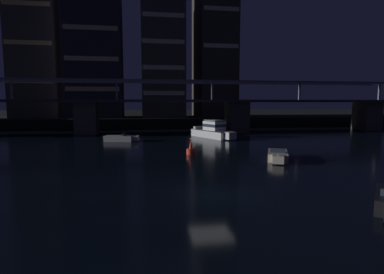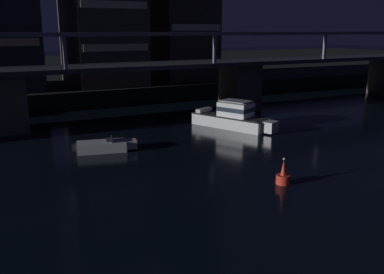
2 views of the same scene
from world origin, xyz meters
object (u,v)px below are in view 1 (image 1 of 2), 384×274
Objects in this scene: river_bridge at (165,110)px; tower_central at (162,58)px; tower_west_tall at (95,46)px; cabin_cruiser_near_left at (213,131)px; tower_east_tall at (214,33)px; speedboat_near_right at (278,156)px; channel_buoy at (191,150)px; speedboat_mid_left at (120,138)px; tower_west_low at (35,28)px.

river_bridge is 3.25× the size of tower_central.
river_bridge is at bearing -46.06° from tower_west_tall.
tower_west_tall is at bearing 131.85° from cabin_cruiser_near_left.
tower_east_tall is 7.81× the size of speedboat_near_right.
river_bridge is at bearing 92.46° from channel_buoy.
tower_central is 0.68× the size of tower_east_tall.
river_bridge is 2.21× the size of tower_east_tall.
speedboat_mid_left is at bearing 122.59° from channel_buoy.
speedboat_near_right is 8.99m from channel_buoy.
tower_east_tall is (39.74, -0.16, 0.09)m from tower_west_low.
tower_west_tall is at bearing 133.94° from river_bridge.
tower_central is at bearing 90.56° from channel_buoy.
speedboat_mid_left is (-7.09, -11.33, -3.80)m from river_bridge.
speedboat_mid_left is (19.53, -29.35, -21.21)m from tower_west_low.
cabin_cruiser_near_left is at bearing -103.06° from tower_east_tall.
tower_east_tall is at bearing 53.70° from river_bridge.
tower_west_tall is at bearing 111.12° from channel_buoy.
tower_central is 31.96m from speedboat_mid_left.
channel_buoy is at bearing -89.44° from tower_central.
river_bridge is at bearing 106.91° from speedboat_near_right.
tower_west_tall is 44.45m from channel_buoy.
tower_east_tall is (26.90, 3.56, 4.30)m from tower_west_tall.
tower_west_low is at bearing 127.11° from speedboat_near_right.
speedboat_near_right is (8.08, -44.50, -15.01)m from tower_central.
tower_west_tall reaches higher than tower_central.
tower_west_tall is at bearing -174.05° from tower_central.
speedboat_mid_left is (6.68, -25.63, -17.01)m from tower_west_tall.
speedboat_near_right is (22.50, -42.99, -17.01)m from tower_west_tall.
tower_west_low is 54.60m from channel_buoy.
tower_west_tall is 31.47m from speedboat_mid_left.
tower_west_low is 62.30m from speedboat_near_right.
river_bridge reaches higher than speedboat_near_right.
tower_east_tall reaches higher than tower_west_low.
speedboat_near_right is at bearing -95.40° from tower_east_tall.
speedboat_mid_left is (-20.22, -29.19, -21.30)m from tower_east_tall.
cabin_cruiser_near_left reaches higher than channel_buoy.
tower_west_tall reaches higher than cabin_cruiser_near_left.
tower_central is (27.26, -2.22, -6.20)m from tower_west_low.
tower_east_tall reaches higher than speedboat_mid_left.
river_bridge reaches higher than cabin_cruiser_near_left.
cabin_cruiser_near_left is (-6.19, -26.69, -20.67)m from tower_east_tall.
tower_west_tall reaches higher than channel_buoy.
speedboat_near_right and speedboat_mid_left have the same top height.
cabin_cruiser_near_left is 14.26m from speedboat_mid_left.
tower_west_tall is 27.47m from tower_east_tall.
tower_west_low is 1.46× the size of tower_central.
tower_central is 2.91× the size of cabin_cruiser_near_left.
river_bridge is 9.47× the size of cabin_cruiser_near_left.
river_bridge is 28.24m from tower_east_tall.
tower_west_low is 7.51× the size of speedboat_mid_left.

